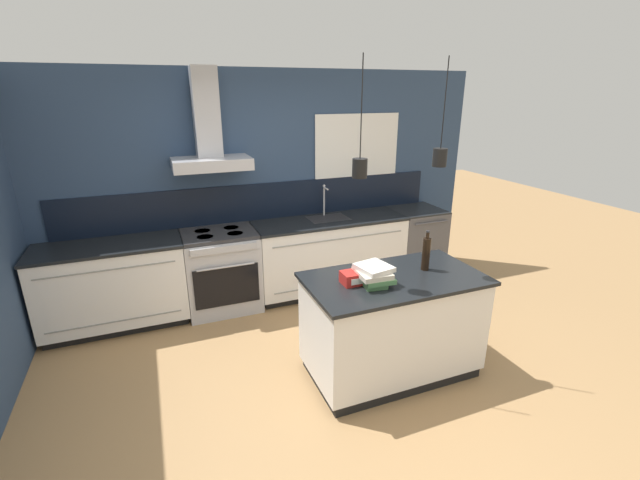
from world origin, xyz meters
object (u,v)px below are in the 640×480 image
at_px(bottle_on_island, 426,253).
at_px(book_stack, 373,274).
at_px(oven_range, 222,271).
at_px(red_supply_box, 354,278).
at_px(dishwasher, 414,242).

relative_size(bottle_on_island, book_stack, 1.10).
height_order(oven_range, book_stack, book_stack).
height_order(bottle_on_island, red_supply_box, bottle_on_island).
distance_m(oven_range, book_stack, 2.08).
distance_m(dishwasher, book_stack, 2.47).
bearing_deg(bottle_on_island, book_stack, -170.70).
distance_m(bottle_on_island, red_supply_box, 0.70).
relative_size(dishwasher, book_stack, 2.86).
relative_size(dishwasher, bottle_on_island, 2.61).
distance_m(dishwasher, bottle_on_island, 2.10).
height_order(oven_range, red_supply_box, red_supply_box).
distance_m(oven_range, bottle_on_island, 2.33).
bearing_deg(book_stack, dishwasher, 47.92).
bearing_deg(oven_range, red_supply_box, -65.40).
relative_size(oven_range, book_stack, 2.86).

